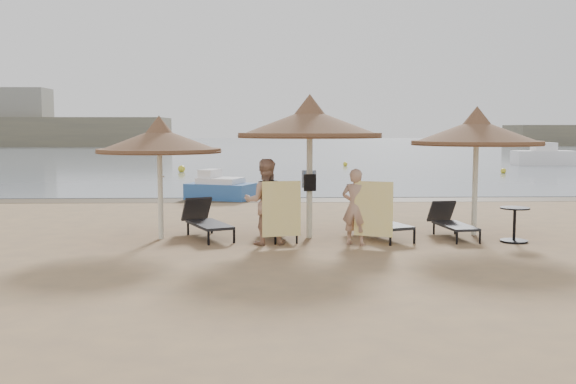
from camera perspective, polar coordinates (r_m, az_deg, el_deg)
name	(u,v)px	position (r m, az deg, el deg)	size (l,w,h in m)	color
ground	(304,251)	(13.25, 1.46, -5.25)	(160.00, 160.00, 0.00)	#9B774E
sea	(273,146)	(93.03, -1.36, 4.14)	(200.00, 140.00, 0.03)	slate
wet_sand_strip	(289,200)	(22.54, 0.10, -0.71)	(200.00, 1.60, 0.01)	#4D402D
far_shore	(93,125)	(94.02, -16.91, 5.68)	(150.00, 54.80, 12.00)	#746C51
palapa_left	(159,141)	(14.74, -11.37, 4.48)	(2.83, 2.83, 2.80)	silver
palapa_center	(310,124)	(14.59, 1.94, 6.09)	(3.31, 3.31, 3.29)	silver
palapa_right	(477,133)	(15.63, 16.41, 5.08)	(3.06, 3.06, 3.03)	silver
lounger_far_left	(206,220)	(14.99, -7.34, -2.49)	(1.39, 2.05, 0.88)	black
lounger_near_left	(278,224)	(14.78, -0.90, -2.84)	(0.82, 1.67, 0.71)	black
lounger_near_right	(376,219)	(15.00, 7.84, -2.43)	(1.37, 2.14, 0.91)	black
lounger_far_right	(451,222)	(15.37, 14.29, -2.56)	(0.80, 1.83, 0.79)	black
side_table	(514,226)	(15.07, 19.48, -2.84)	(0.64, 0.64, 0.77)	black
person_left	(265,195)	(13.87, -2.06, -0.26)	(0.99, 0.64, 2.16)	tan
person_right	(355,201)	(13.87, 6.02, -0.77)	(0.88, 0.57, 1.92)	tan
towel_left	(282,209)	(13.55, -0.58, -1.51)	(0.82, 0.22, 1.18)	yellow
towel_right	(373,209)	(13.70, 7.60, -1.50)	(0.78, 0.35, 1.17)	yellow
bag_patterned	(309,179)	(14.81, 1.88, 1.15)	(0.34, 0.18, 0.41)	white
bag_dark	(310,183)	(14.48, 1.96, 0.83)	(0.28, 0.16, 0.38)	black
pedal_boat	(220,188)	(22.90, -6.08, 0.34)	(2.60, 2.09, 1.06)	#2C5EA9
buoy_left	(182,169)	(37.09, -9.44, 2.04)	(0.41, 0.41, 0.41)	yellow
buoy_mid	(345,164)	(42.59, 5.11, 2.48)	(0.31, 0.31, 0.31)	yellow
buoy_right	(503,171)	(37.59, 18.60, 1.79)	(0.31, 0.31, 0.31)	yellow
buoy_extra	(528,160)	(50.77, 20.55, 2.66)	(0.31, 0.31, 0.31)	yellow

